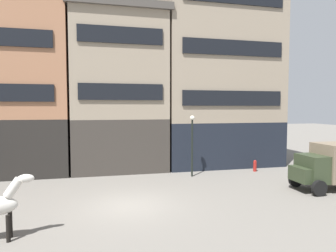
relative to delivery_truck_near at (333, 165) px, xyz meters
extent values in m
plane|color=slate|center=(-11.49, -0.17, -1.42)|extent=(120.00, 120.00, 0.00)
cube|color=black|center=(-19.62, 9.51, 0.51)|extent=(9.47, 6.71, 3.87)
cube|color=#9E6B4C|center=(-19.62, 9.51, 9.23)|extent=(9.47, 6.71, 13.57)
cube|color=#38332D|center=(-11.38, 9.51, 0.49)|extent=(6.72, 6.71, 3.82)
cube|color=gray|center=(-11.38, 9.51, 6.16)|extent=(6.72, 6.71, 7.52)
cube|color=#47423D|center=(-11.38, 9.51, 10.17)|extent=(7.22, 7.21, 0.50)
cube|color=black|center=(-11.38, 6.10, 4.28)|extent=(5.65, 0.12, 1.10)
cube|color=black|center=(-11.38, 6.10, 8.04)|extent=(5.65, 0.12, 1.10)
cube|color=black|center=(-3.24, 9.51, 0.33)|extent=(9.25, 6.71, 3.50)
cube|color=gray|center=(-3.24, 9.51, 7.57)|extent=(9.25, 6.71, 11.00)
cube|color=black|center=(-3.24, 6.10, 3.91)|extent=(7.77, 0.12, 1.10)
cube|color=black|center=(-3.24, 6.10, 7.57)|extent=(7.77, 0.12, 1.10)
cylinder|color=beige|center=(-15.80, -2.81, 0.42)|extent=(0.69, 0.37, 0.76)
ellipsoid|color=beige|center=(-15.40, -2.78, 0.72)|extent=(0.58, 0.28, 0.30)
cylinder|color=black|center=(-15.98, -2.65, -0.95)|extent=(0.14, 0.14, 0.95)
cylinder|color=black|center=(-15.96, -3.01, -0.95)|extent=(0.14, 0.14, 0.95)
cube|color=#2D3823|center=(-1.22, 0.00, -0.15)|extent=(1.40, 1.70, 1.50)
cube|color=#2D3823|center=(-1.92, 0.00, -0.45)|extent=(0.90, 1.45, 0.80)
cube|color=silver|center=(-1.67, 0.00, 0.10)|extent=(0.19, 1.36, 0.64)
cylinder|color=black|center=(-1.67, -0.95, -1.00)|extent=(0.84, 0.22, 0.84)
cylinder|color=black|center=(-1.67, 0.95, -1.00)|extent=(0.84, 0.22, 0.84)
cylinder|color=black|center=(-6.81, 4.78, 0.48)|extent=(0.12, 0.12, 3.80)
sphere|color=silver|center=(-6.81, 4.78, 2.54)|extent=(0.32, 0.32, 0.32)
cylinder|color=maroon|center=(-1.86, 5.25, -1.07)|extent=(0.24, 0.24, 0.70)
sphere|color=maroon|center=(-1.86, 5.25, -0.70)|extent=(0.22, 0.22, 0.22)
camera|label=1|loc=(-12.81, -13.84, 3.22)|focal=31.28mm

